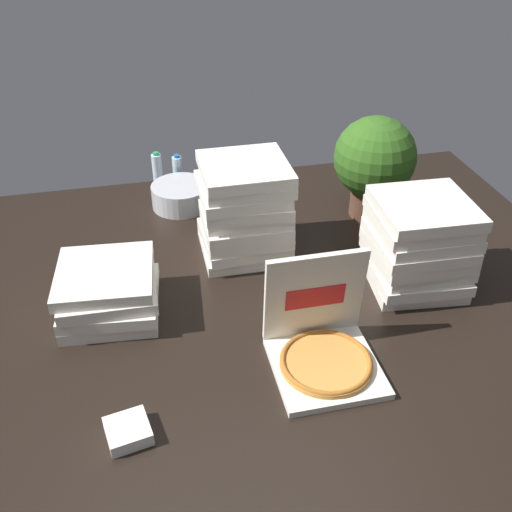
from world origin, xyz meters
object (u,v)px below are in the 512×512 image
Objects in this scene: open_pizza_box at (322,344)px; water_bottle_1 at (215,177)px; potted_plant at (374,161)px; water_bottle_2 at (178,172)px; napkin_pile at (128,431)px; pizza_stack_center_far at (418,244)px; water_bottle_0 at (217,211)px; pizza_stack_left_near at (245,209)px; ice_bucket at (181,195)px; pizza_stack_right_mid at (109,292)px; water_bottle_3 at (157,169)px.

open_pizza_box is 2.06× the size of water_bottle_1.
potted_plant reaches higher than open_pizza_box.
napkin_pile is at bearing -102.00° from water_bottle_2.
pizza_stack_center_far is 2.18× the size of water_bottle_0.
pizza_stack_center_far is (0.68, -0.42, -0.03)m from pizza_stack_left_near.
pizza_stack_center_far reaches higher than water_bottle_0.
open_pizza_box is 1.07m from water_bottle_0.
open_pizza_box reaches higher than ice_bucket.
water_bottle_2 is (0.01, 0.22, 0.03)m from ice_bucket.
open_pizza_box is 1.43m from water_bottle_1.
water_bottle_2 is (0.41, 1.06, -0.01)m from pizza_stack_right_mid.
potted_plant is 1.81m from napkin_pile.
water_bottle_1 is at bearing 26.81° from ice_bucket.
potted_plant reaches higher than pizza_stack_center_far.
pizza_stack_center_far is 1.40× the size of ice_bucket.
pizza_stack_left_near reaches higher than water_bottle_3.
open_pizza_box reaches higher than pizza_stack_center_far.
water_bottle_2 and water_bottle_3 have the same top height.
water_bottle_0 and water_bottle_1 have the same top height.
pizza_stack_left_near is at bearing 58.83° from napkin_pile.
water_bottle_1 is (-0.04, 0.62, -0.14)m from pizza_stack_left_near.
pizza_stack_right_mid reaches higher than water_bottle_3.
potted_plant is (0.97, -0.31, 0.25)m from ice_bucket.
ice_bucket is at bearing -153.19° from water_bottle_1.
pizza_stack_left_near is at bearing -66.08° from water_bottle_3.
open_pizza_box is 0.94× the size of pizza_stack_center_far.
water_bottle_2 is at bearing 128.53° from pizza_stack_center_far.
pizza_stack_left_near reaches higher than water_bottle_1.
pizza_stack_right_mid is (-0.77, 0.48, 0.02)m from open_pizza_box.
pizza_stack_center_far reaches higher than napkin_pile.
open_pizza_box reaches higher than water_bottle_3.
ice_bucket is 0.22m from water_bottle_2.
pizza_stack_center_far is 0.82× the size of potted_plant.
water_bottle_1 is (0.60, 0.94, -0.01)m from pizza_stack_right_mid.
water_bottle_2 is at bearing 78.00° from napkin_pile.
ice_bucket is 1.05m from potted_plant.
pizza_stack_center_far is at bearing -55.21° from water_bottle_1.
water_bottle_2 is (-0.20, 0.11, 0.00)m from water_bottle_1.
open_pizza_box reaches higher than water_bottle_1.
water_bottle_1 is (-0.72, 1.04, -0.11)m from pizza_stack_center_far.
napkin_pile is at bearing -165.03° from open_pizza_box.
pizza_stack_center_far is at bearing -93.56° from potted_plant.
water_bottle_0 is at bearing -97.86° from water_bottle_1.
ice_bucket is at bearing -70.23° from water_bottle_3.
napkin_pile is (-0.51, -1.24, -0.07)m from water_bottle_0.
pizza_stack_center_far is 0.63m from potted_plant.
water_bottle_1 is 1.44× the size of napkin_pile.
water_bottle_0 is 0.51m from water_bottle_2.
water_bottle_1 is at bearing 57.38° from pizza_stack_right_mid.
potted_plant reaches higher than water_bottle_1.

